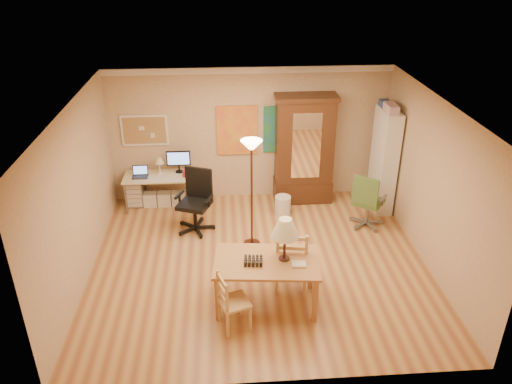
{
  "coord_description": "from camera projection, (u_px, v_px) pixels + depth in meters",
  "views": [
    {
      "loc": [
        -0.55,
        -6.85,
        4.8
      ],
      "look_at": [
        -0.03,
        0.3,
        1.18
      ],
      "focal_mm": 35.0,
      "sensor_mm": 36.0,
      "label": 1
    }
  ],
  "objects": [
    {
      "name": "armoire",
      "position": [
        304.0,
        156.0,
        9.93
      ],
      "size": [
        1.2,
        0.57,
        2.2
      ],
      "color": "#321F0D",
      "rests_on": "floor"
    },
    {
      "name": "bookshelf",
      "position": [
        384.0,
        161.0,
        9.61
      ],
      "size": [
        0.3,
        0.81,
        2.02
      ],
      "color": "white",
      "rests_on": "floor"
    },
    {
      "name": "office_chair_black",
      "position": [
        196.0,
        214.0,
        9.14
      ],
      "size": [
        0.71,
        0.71,
        1.16
      ],
      "color": "black",
      "rests_on": "floor"
    },
    {
      "name": "office_chair_green",
      "position": [
        367.0,
        212.0,
        9.26
      ],
      "size": [
        0.68,
        0.68,
        1.07
      ],
      "color": "slate",
      "rests_on": "floor"
    },
    {
      "name": "corkboard",
      "position": [
        145.0,
        130.0,
        9.69
      ],
      "size": [
        0.9,
        0.04,
        0.62
      ],
      "primitive_type": "cube",
      "color": "#AD8051",
      "rests_on": "floor"
    },
    {
      "name": "crown_molding",
      "position": [
        249.0,
        70.0,
        9.3
      ],
      "size": [
        5.5,
        0.08,
        0.12
      ],
      "primitive_type": "cube",
      "color": "white",
      "rests_on": "floor"
    },
    {
      "name": "ladder_chair_left",
      "position": [
        232.0,
        303.0,
        6.77
      ],
      "size": [
        0.49,
        0.5,
        0.86
      ],
      "color": "tan",
      "rests_on": "floor"
    },
    {
      "name": "torchiere_lamp",
      "position": [
        252.0,
        163.0,
        8.1
      ],
      "size": [
        0.36,
        0.36,
        1.96
      ],
      "color": "#43231B",
      "rests_on": "floor"
    },
    {
      "name": "ladder_chair_back",
      "position": [
        292.0,
        261.0,
        7.5
      ],
      "size": [
        0.55,
        0.53,
        1.04
      ],
      "color": "tan",
      "rests_on": "floor"
    },
    {
      "name": "dining_table",
      "position": [
        273.0,
        252.0,
        7.01
      ],
      "size": [
        1.57,
        1.03,
        1.4
      ],
      "color": "#955930",
      "rests_on": "floor"
    },
    {
      "name": "drawer_cart",
      "position": [
        135.0,
        189.0,
        10.0
      ],
      "size": [
        0.33,
        0.4,
        0.67
      ],
      "color": "slate",
      "rests_on": "floor"
    },
    {
      "name": "floor",
      "position": [
        259.0,
        263.0,
        8.3
      ],
      "size": [
        5.5,
        5.5,
        0.0
      ],
      "primitive_type": "plane",
      "color": "#975C35",
      "rests_on": "ground"
    },
    {
      "name": "wastebin",
      "position": [
        283.0,
        205.0,
        9.69
      ],
      "size": [
        0.31,
        0.31,
        0.39
      ],
      "primitive_type": "cylinder",
      "color": "silver",
      "rests_on": "floor"
    },
    {
      "name": "computer_desk",
      "position": [
        165.0,
        187.0,
        9.92
      ],
      "size": [
        1.49,
        0.65,
        1.13
      ],
      "color": "beige",
      "rests_on": "floor"
    },
    {
      "name": "art_panel_left",
      "position": [
        237.0,
        130.0,
        9.83
      ],
      "size": [
        0.8,
        0.04,
        1.0
      ],
      "primitive_type": "cube",
      "color": "gold",
      "rests_on": "floor"
    },
    {
      "name": "art_panel_right",
      "position": [
        282.0,
        129.0,
        9.88
      ],
      "size": [
        0.75,
        0.04,
        0.95
      ],
      "primitive_type": "cube",
      "color": "teal",
      "rests_on": "floor"
    }
  ]
}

